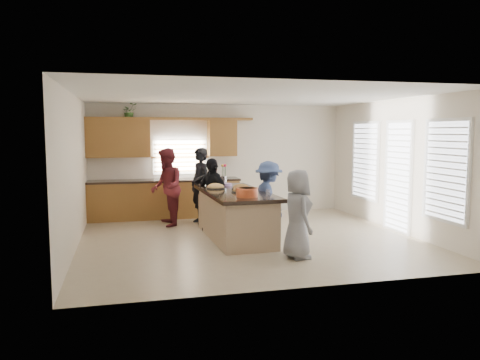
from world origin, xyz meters
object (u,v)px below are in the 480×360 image
object	(u,v)px
woman_left_back	(200,186)
woman_left_mid	(167,187)
island	(235,216)
woman_right_front	(297,214)
salad_bowl	(247,192)
woman_right_back	(269,199)
woman_left_front	(212,195)

from	to	relation	value
woman_left_back	woman_left_mid	size ratio (longest dim) A/B	1.00
island	woman_right_front	bearing A→B (deg)	-70.07
woman_left_mid	woman_right_front	xyz separation A→B (m)	(1.88, -3.22, -0.13)
woman_left_mid	woman_right_front	distance (m)	3.73
salad_bowl	island	bearing A→B (deg)	91.03
woman_left_back	island	bearing A→B (deg)	-2.71
island	salad_bowl	distance (m)	1.05
woman_left_mid	woman_right_back	size ratio (longest dim) A/B	1.14
woman_left_front	woman_left_back	bearing A→B (deg)	158.04
island	salad_bowl	size ratio (longest dim) A/B	6.90
island	woman_right_back	distance (m)	0.75
salad_bowl	woman_left_back	world-z (taller)	woman_left_back
island	woman_right_back	size ratio (longest dim) A/B	1.78
island	woman_right_front	world-z (taller)	woman_right_front
woman_left_mid	woman_left_back	bearing A→B (deg)	97.49
woman_left_front	woman_right_back	world-z (taller)	woman_left_front
island	woman_right_back	bearing A→B (deg)	-9.15
woman_left_back	woman_right_front	size ratio (longest dim) A/B	1.17
woman_right_back	salad_bowl	bearing A→B (deg)	133.60
island	woman_left_mid	size ratio (longest dim) A/B	1.56
woman_left_mid	woman_right_back	xyz separation A→B (m)	(1.88, -1.63, -0.11)
woman_left_front	woman_right_back	bearing A→B (deg)	21.21
island	woman_left_back	distance (m)	1.78
island	woman_left_back	world-z (taller)	woman_left_back
salad_bowl	woman_right_back	bearing A→B (deg)	50.17
salad_bowl	woman_left_front	size ratio (longest dim) A/B	0.25
woman_left_front	woman_right_back	xyz separation A→B (m)	(0.99, -0.84, -0.01)
island	woman_right_back	world-z (taller)	woman_right_back
island	woman_left_back	xyz separation A→B (m)	(-0.43, 1.68, 0.42)
woman_left_front	woman_left_mid	bearing A→B (deg)	-160.23
woman_left_mid	salad_bowl	bearing A→B (deg)	24.46
woman_left_back	woman_right_front	bearing A→B (deg)	1.13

